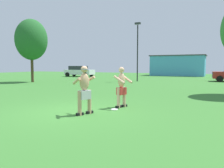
% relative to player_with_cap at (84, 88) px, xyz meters
% --- Properties ---
extents(ground_plane, '(80.00, 80.00, 0.00)m').
position_rel_player_with_cap_xyz_m(ground_plane, '(-0.63, 0.21, -0.91)').
color(ground_plane, '#38752D').
extents(player_with_cap, '(0.70, 0.73, 1.67)m').
position_rel_player_with_cap_xyz_m(player_with_cap, '(0.00, 0.00, 0.00)').
color(player_with_cap, black).
rests_on(player_with_cap, ground_plane).
extents(player_in_red, '(0.69, 0.69, 1.61)m').
position_rel_player_with_cap_xyz_m(player_in_red, '(0.64, 1.71, -0.07)').
color(player_in_red, black).
rests_on(player_in_red, ground_plane).
extents(frisbee, '(0.27, 0.27, 0.03)m').
position_rel_player_with_cap_xyz_m(frisbee, '(0.58, 1.16, -0.90)').
color(frisbee, white).
rests_on(frisbee, ground_plane).
extents(car_white_mid_lot, '(4.37, 2.17, 1.58)m').
position_rel_player_with_cap_xyz_m(car_white_mid_lot, '(-14.41, 21.18, -0.09)').
color(car_white_mid_lot, white).
rests_on(car_white_mid_lot, ground_plane).
extents(lamp_post, '(0.60, 0.24, 6.05)m').
position_rel_player_with_cap_xyz_m(lamp_post, '(-3.47, 15.66, 2.77)').
color(lamp_post, black).
rests_on(lamp_post, ground_plane).
extents(outbuilding_behind_lot, '(8.51, 4.32, 3.28)m').
position_rel_player_with_cap_xyz_m(outbuilding_behind_lot, '(-1.72, 30.65, 0.74)').
color(outbuilding_behind_lot, '#4C9ED1').
rests_on(outbuilding_behind_lot, ground_plane).
extents(tree_left_field, '(3.11, 3.11, 6.19)m').
position_rel_player_with_cap_xyz_m(tree_left_field, '(-12.59, 10.19, 3.26)').
color(tree_left_field, '#4C3823').
rests_on(tree_left_field, ground_plane).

